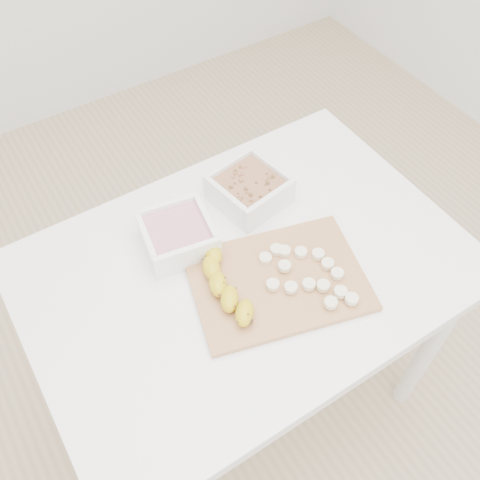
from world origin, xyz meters
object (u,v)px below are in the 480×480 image
banana (226,284)px  bowl_granola (249,189)px  table (247,288)px  cutting_board (278,281)px  bowl_yogurt (178,235)px

banana → bowl_granola: bearing=66.2°
table → banana: bearing=-154.0°
cutting_board → banana: 0.12m
table → bowl_yogurt: bearing=127.5°
bowl_yogurt → bowl_granola: bearing=8.7°
table → bowl_yogurt: bowl_yogurt is taller
table → bowl_yogurt: (-0.10, 0.13, 0.13)m
bowl_granola → cutting_board: bearing=-108.6°
cutting_board → table: bearing=112.1°
table → bowl_granola: size_ratio=5.35×
bowl_yogurt → banana: bowl_yogurt is taller
table → bowl_yogurt: 0.22m
bowl_yogurt → bowl_granola: (0.22, 0.03, 0.00)m
banana → cutting_board: bearing=0.4°
bowl_granola → banana: 0.28m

